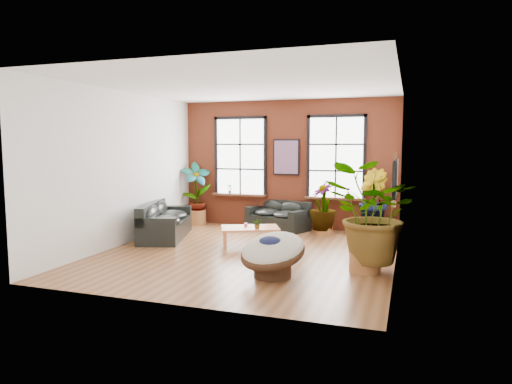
% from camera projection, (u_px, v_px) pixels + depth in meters
% --- Properties ---
extents(room, '(6.04, 6.54, 3.54)m').
position_uv_depth(room, '(249.00, 171.00, 9.60)').
color(room, brown).
rests_on(room, ground).
extents(sofa_back, '(1.86, 1.37, 0.77)m').
position_uv_depth(sofa_back, '(279.00, 216.00, 12.40)').
color(sofa_back, black).
rests_on(sofa_back, ground).
extents(sofa_left, '(1.53, 2.38, 0.87)m').
position_uv_depth(sofa_left, '(163.00, 222.00, 11.27)').
color(sofa_left, black).
rests_on(sofa_left, ground).
extents(coffee_table, '(1.49, 1.21, 0.50)m').
position_uv_depth(coffee_table, '(250.00, 229.00, 10.42)').
color(coffee_table, '#DF8450').
rests_on(coffee_table, ground).
extents(papasan_chair, '(1.44, 1.44, 0.85)m').
position_uv_depth(papasan_chair, '(273.00, 252.00, 7.89)').
color(papasan_chair, '#3C2415').
rests_on(papasan_chair, ground).
extents(poster, '(0.74, 0.06, 0.98)m').
position_uv_depth(poster, '(286.00, 157.00, 12.44)').
color(poster, black).
rests_on(poster, room).
extents(tv_wall_unit, '(0.13, 1.86, 1.20)m').
position_uv_depth(tv_wall_unit, '(395.00, 182.00, 9.11)').
color(tv_wall_unit, black).
rests_on(tv_wall_unit, room).
extents(media_box, '(0.62, 0.55, 0.45)m').
position_uv_depth(media_box, '(375.00, 231.00, 10.94)').
color(media_box, black).
rests_on(media_box, ground).
extents(pot_back_left, '(0.73, 0.73, 0.41)m').
position_uv_depth(pot_back_left, '(196.00, 217.00, 13.19)').
color(pot_back_left, '#A46535').
rests_on(pot_back_left, ground).
extents(pot_back_right, '(0.71, 0.71, 0.39)m').
position_uv_depth(pot_back_right, '(372.00, 229.00, 11.41)').
color(pot_back_right, '#A46535').
rests_on(pot_back_right, ground).
extents(pot_right_wall, '(0.57, 0.57, 0.42)m').
position_uv_depth(pot_right_wall, '(365.00, 261.00, 8.23)').
color(pot_right_wall, '#A46535').
rests_on(pot_right_wall, ground).
extents(pot_mid, '(0.44, 0.44, 0.32)m').
position_uv_depth(pot_mid, '(324.00, 229.00, 11.57)').
color(pot_mid, '#A46535').
rests_on(pot_mid, ground).
extents(floor_plant_back_left, '(1.05, 0.99, 1.65)m').
position_uv_depth(floor_plant_back_left, '(196.00, 191.00, 13.08)').
color(floor_plant_back_left, '#164512').
rests_on(floor_plant_back_left, ground).
extents(floor_plant_back_right, '(1.00, 1.07, 1.55)m').
position_uv_depth(floor_plant_back_right, '(372.00, 200.00, 11.37)').
color(floor_plant_back_right, '#164512').
rests_on(floor_plant_back_right, ground).
extents(floor_plant_right_wall, '(1.76, 1.57, 1.82)m').
position_uv_depth(floor_plant_right_wall, '(369.00, 213.00, 8.15)').
color(floor_plant_right_wall, '#164512').
rests_on(floor_plant_right_wall, ground).
extents(floor_plant_mid, '(0.96, 0.96, 1.23)m').
position_uv_depth(floor_plant_mid, '(323.00, 206.00, 11.52)').
color(floor_plant_mid, '#164512').
rests_on(floor_plant_mid, ground).
extents(table_plant, '(0.26, 0.24, 0.23)m').
position_uv_depth(table_plant, '(258.00, 224.00, 10.20)').
color(table_plant, '#164512').
rests_on(table_plant, coffee_table).
extents(sill_plant_left, '(0.17, 0.17, 0.27)m').
position_uv_depth(sill_plant_left, '(230.00, 189.00, 13.01)').
color(sill_plant_left, '#164512').
rests_on(sill_plant_left, room).
extents(sill_plant_right, '(0.19, 0.19, 0.27)m').
position_uv_depth(sill_plant_right, '(348.00, 193.00, 11.95)').
color(sill_plant_right, '#164512').
rests_on(sill_plant_right, room).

